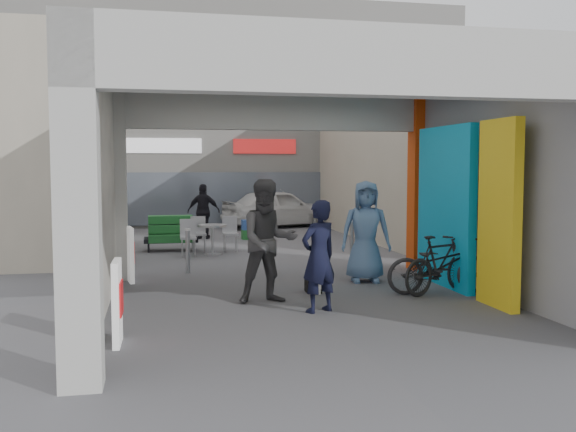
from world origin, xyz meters
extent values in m
plane|color=#515156|center=(0.00, 0.00, 0.00)|extent=(90.00, 90.00, 0.00)
cube|color=#B3B3AF|center=(-3.00, -4.00, 1.75)|extent=(0.40, 0.40, 3.50)
cube|color=#B3B3AF|center=(-3.00, 2.00, 1.75)|extent=(0.40, 0.40, 3.50)
cube|color=#E1450D|center=(3.00, 2.00, 1.75)|extent=(0.40, 0.40, 3.50)
plane|color=silver|center=(-3.00, -1.00, 1.75)|extent=(0.00, 6.40, 6.40)
plane|color=#929397|center=(3.00, -1.00, 1.75)|extent=(0.00, 6.40, 6.40)
cube|color=#0DA3D7|center=(2.70, 0.20, 1.40)|extent=(0.15, 2.00, 2.80)
cube|color=yellow|center=(2.70, -1.60, 1.40)|extent=(0.15, 1.00, 2.80)
plane|color=#A7A7A3|center=(0.00, -1.00, 3.50)|extent=(6.40, 6.40, 0.00)
cube|color=#B3B3AF|center=(0.00, 2.05, 3.15)|extent=(6.40, 0.30, 0.70)
cube|color=#B3B3AF|center=(0.00, -4.05, 3.15)|extent=(6.40, 0.30, 0.70)
cube|color=white|center=(0.00, 2.22, 3.10)|extent=(4.20, 0.05, 0.55)
cube|color=silver|center=(0.00, 14.00, 4.00)|extent=(18.00, 4.00, 8.00)
cube|color=#515966|center=(0.00, 11.95, 1.00)|extent=(16.20, 0.06, 1.80)
cube|color=white|center=(-2.00, 11.96, 2.80)|extent=(2.60, 0.06, 0.50)
cube|color=red|center=(1.50, 11.96, 2.80)|extent=(2.20, 0.06, 0.50)
cube|color=#B2A793|center=(-4.50, 7.50, 2.50)|extent=(2.00, 9.00, 5.00)
cube|color=#B2A793|center=(4.50, 7.50, 2.50)|extent=(2.00, 9.00, 5.00)
cylinder|color=#979A9F|center=(-1.67, 2.47, 0.43)|extent=(0.09, 0.09, 0.86)
cylinder|color=#979A9F|center=(-0.04, 2.22, 0.44)|extent=(0.09, 0.09, 0.88)
cylinder|color=#979A9F|center=(1.73, 2.54, 0.48)|extent=(0.09, 0.09, 0.97)
cube|color=white|center=(-2.75, -2.52, 0.50)|extent=(0.09, 0.55, 1.00)
cube|color=red|center=(-2.71, -2.52, 0.55)|extent=(0.05, 0.39, 0.40)
cube|color=white|center=(-2.75, 1.69, 0.50)|extent=(0.17, 0.56, 1.00)
cube|color=red|center=(-2.71, 1.69, 0.55)|extent=(0.10, 0.39, 0.40)
cylinder|color=#AAAAAF|center=(-0.96, 4.98, 0.35)|extent=(0.06, 0.06, 0.70)
cylinder|color=#AAAAAF|center=(-0.96, 4.98, 0.01)|extent=(0.43, 0.43, 0.02)
cylinder|color=#AAAAAF|center=(-0.96, 4.98, 0.70)|extent=(0.68, 0.68, 0.05)
cube|color=#AAAAAF|center=(-1.54, 4.79, 0.22)|extent=(0.37, 0.37, 0.44)
cube|color=#AAAAAF|center=(-1.54, 4.96, 0.65)|extent=(0.37, 0.05, 0.44)
cube|color=#AAAAAF|center=(-0.48, 5.47, 0.22)|extent=(0.37, 0.37, 0.44)
cube|color=#AAAAAF|center=(-0.48, 5.64, 0.65)|extent=(0.37, 0.05, 0.44)
cube|color=#AAAAAF|center=(-1.25, 5.57, 0.22)|extent=(0.37, 0.37, 0.44)
cube|color=#AAAAAF|center=(-1.25, 5.74, 0.65)|extent=(0.37, 0.05, 0.44)
cube|color=black|center=(-1.91, 5.95, 0.16)|extent=(1.32, 0.66, 0.33)
cube|color=#175222|center=(-1.91, 5.79, 0.33)|extent=(1.10, 0.38, 0.20)
cube|color=#175222|center=(-1.91, 5.95, 0.55)|extent=(1.10, 0.38, 0.20)
cube|color=#175222|center=(-1.91, 6.12, 0.77)|extent=(1.10, 0.38, 0.20)
cube|color=#175222|center=(0.38, 8.04, 0.14)|extent=(0.46, 0.37, 0.28)
cube|color=#27478F|center=(0.38, 8.04, 0.42)|extent=(0.46, 0.37, 0.28)
cube|color=black|center=(0.28, 0.05, 0.12)|extent=(0.24, 0.32, 0.24)
cube|color=black|center=(0.28, -0.08, 0.30)|extent=(0.19, 0.16, 0.37)
cube|color=silver|center=(0.28, -0.17, 0.26)|extent=(0.15, 0.03, 0.34)
cylinder|color=silver|center=(0.22, -0.15, 0.14)|extent=(0.04, 0.04, 0.28)
cylinder|color=silver|center=(0.33, -0.15, 0.14)|extent=(0.04, 0.04, 0.28)
sphere|color=black|center=(0.28, -0.10, 0.53)|extent=(0.19, 0.19, 0.19)
cube|color=silver|center=(0.28, -0.20, 0.51)|extent=(0.08, 0.12, 0.06)
cone|color=black|center=(0.23, -0.06, 0.62)|extent=(0.07, 0.07, 0.08)
cone|color=black|center=(0.33, -0.06, 0.62)|extent=(0.07, 0.07, 0.08)
imported|color=black|center=(0.00, -1.37, 0.81)|extent=(0.70, 0.60, 1.62)
imported|color=#444446|center=(-0.60, -0.57, 0.95)|extent=(0.98, 0.79, 1.91)
imported|color=#5578A5|center=(1.45, 0.83, 0.92)|extent=(0.99, 0.74, 1.84)
imported|color=black|center=(-0.91, 8.43, 0.80)|extent=(1.00, 0.59, 1.60)
imported|color=black|center=(2.30, -0.49, 0.48)|extent=(1.84, 0.73, 0.95)
imported|color=black|center=(2.30, -0.47, 0.49)|extent=(1.68, 1.08, 0.98)
imported|color=silver|center=(1.90, 11.50, 0.66)|extent=(4.18, 2.56, 1.33)
camera|label=1|loc=(-2.30, -10.22, 2.10)|focal=40.00mm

